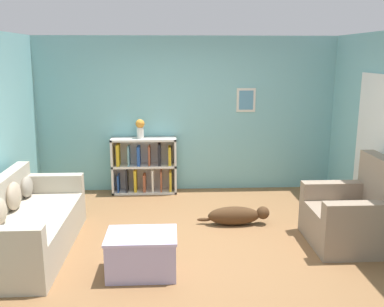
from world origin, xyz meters
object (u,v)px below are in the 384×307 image
at_px(recliner_chair, 355,215).
at_px(coffee_table, 142,253).
at_px(couch, 25,226).
at_px(bookshelf, 145,166).
at_px(vase, 140,128).
at_px(dog, 237,215).

distance_m(recliner_chair, coffee_table, 2.64).
xyz_separation_m(couch, recliner_chair, (3.98, 0.02, 0.05)).
relative_size(couch, coffee_table, 2.70).
height_order(couch, bookshelf, bookshelf).
distance_m(couch, bookshelf, 2.56).
relative_size(couch, bookshelf, 1.87).
bearing_deg(recliner_chair, vase, 141.81).
distance_m(recliner_chair, vase, 3.58).
bearing_deg(couch, dog, 14.90).
bearing_deg(coffee_table, vase, 93.78).
bearing_deg(bookshelf, vase, -160.13).
relative_size(bookshelf, coffee_table, 1.45).
relative_size(bookshelf, dog, 1.08).
bearing_deg(dog, bookshelf, 131.82).
height_order(bookshelf, recliner_chair, recliner_chair).
bearing_deg(recliner_chair, coffee_table, -166.52).
height_order(couch, coffee_table, couch).
bearing_deg(dog, coffee_table, -133.38).
height_order(couch, dog, couch).
height_order(dog, vase, vase).
xyz_separation_m(bookshelf, recliner_chair, (2.70, -2.18, -0.09)).
distance_m(couch, recliner_chair, 3.98).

